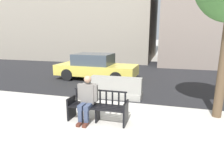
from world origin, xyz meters
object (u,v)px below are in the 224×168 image
(street_bench, at_px, (98,108))
(car_taxi_near, at_px, (96,67))
(seated_person, at_px, (87,98))
(jersey_barrier_centre, at_px, (116,89))

(street_bench, height_order, car_taxi_near, car_taxi_near)
(street_bench, distance_m, seated_person, 0.42)
(car_taxi_near, bearing_deg, street_bench, -69.00)
(seated_person, bearing_deg, jersey_barrier_centre, 84.14)
(seated_person, xyz_separation_m, jersey_barrier_centre, (0.24, 2.33, -0.35))
(street_bench, height_order, jersey_barrier_centre, street_bench)
(street_bench, relative_size, seated_person, 1.29)
(jersey_barrier_centre, bearing_deg, car_taxi_near, 123.21)
(jersey_barrier_centre, bearing_deg, street_bench, -88.54)
(jersey_barrier_centre, distance_m, car_taxi_near, 3.61)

